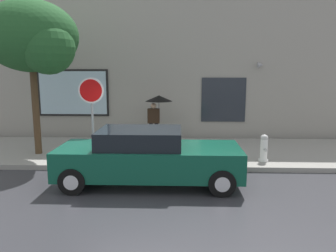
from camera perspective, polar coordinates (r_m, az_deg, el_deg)
ground_plane at (r=8.49m, az=-5.32°, el=-10.07°), size 60.00×60.00×0.00m
sidewalk at (r=11.32m, az=-3.41°, el=-4.56°), size 20.00×4.00×0.15m
building_facade at (r=13.47m, az=-2.63°, el=12.36°), size 20.00×0.67×7.00m
parked_car at (r=8.24m, az=-3.60°, el=-5.48°), size 4.59×1.82×1.43m
fire_hydrant at (r=10.21m, az=16.65°, el=-3.77°), size 0.30×0.44×0.83m
pedestrian_with_umbrella at (r=12.08m, az=-1.90°, el=3.79°), size 1.02×1.02×1.82m
street_tree at (r=11.20m, az=-22.67°, el=14.08°), size 3.00×2.55×4.92m
stop_sign at (r=9.81m, az=-13.40°, el=4.02°), size 0.76×0.10×2.53m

